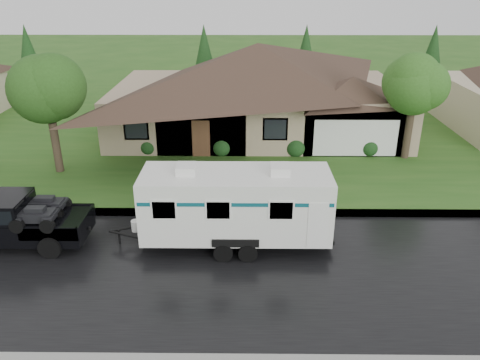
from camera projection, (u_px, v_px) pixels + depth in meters
The scene contains 10 objects.
ground at pixel (214, 241), 18.38m from camera, with size 140.00×140.00×0.00m, color #29571B.
road at pixel (210, 270), 16.54m from camera, with size 140.00×8.00×0.01m, color black.
curb at pixel (217, 212), 20.41m from camera, with size 140.00×0.50×0.15m, color gray.
lawn at pixel (227, 126), 32.09m from camera, with size 140.00×26.00×0.15m, color #29571B.
house_main at pixel (262, 78), 29.59m from camera, with size 19.44×10.80×6.90m.
tree_left_green at pixel (47, 93), 22.90m from camera, with size 3.62×3.62×5.99m.
tree_right_green at pixel (415, 85), 24.77m from camera, with size 3.55×3.55×5.88m.
shrub_row at pixel (259, 146), 26.62m from camera, with size 13.60×1.00×1.00m.
pickup_truck at pixel (5, 219), 17.79m from camera, with size 5.97×2.27×1.99m.
travel_trailer at pixel (236, 204), 17.44m from camera, with size 7.36×2.59×3.30m.
Camera 1 is at (1.19, -15.87, 9.55)m, focal length 35.00 mm.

